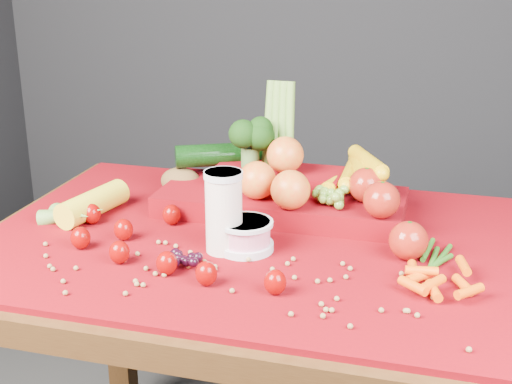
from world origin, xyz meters
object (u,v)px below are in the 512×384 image
(milk_glass, at_px, (224,209))
(produce_mound, at_px, (291,186))
(yogurt_bowl, at_px, (245,234))
(table, at_px, (253,286))

(milk_glass, relative_size, produce_mound, 0.27)
(yogurt_bowl, relative_size, produce_mound, 0.18)
(table, xyz_separation_m, milk_glass, (-0.04, -0.08, 0.19))
(table, distance_m, produce_mound, 0.23)
(table, distance_m, yogurt_bowl, 0.15)
(milk_glass, bearing_deg, yogurt_bowl, 20.76)
(produce_mound, bearing_deg, yogurt_bowl, -99.72)
(milk_glass, height_order, yogurt_bowl, milk_glass)
(yogurt_bowl, bearing_deg, table, 91.73)
(yogurt_bowl, bearing_deg, produce_mound, 80.28)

